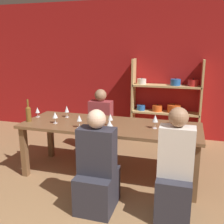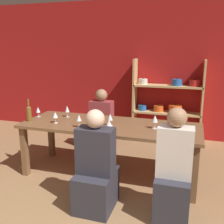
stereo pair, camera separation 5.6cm
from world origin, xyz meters
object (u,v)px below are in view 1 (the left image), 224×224
person_near_b (97,173)px  person_far_a (101,129)px  wine_bottle_green (28,113)px  wine_glass_empty_a (55,115)px  wine_glass_empty_c (37,110)px  wine_glass_empty_b (175,116)px  wine_glass_red_b (67,109)px  wine_glass_white_a (155,119)px  wine_glass_red_c (79,118)px  shelf_unit (166,109)px  wine_glass_red_a (110,124)px  dining_table (110,130)px  wine_glass_red_d (110,117)px  person_near_a (175,178)px

person_near_b → person_far_a: bearing=107.4°
wine_bottle_green → wine_glass_empty_a: bearing=3.1°
wine_bottle_green → wine_glass_empty_c: size_ratio=2.15×
wine_glass_empty_a → wine_glass_empty_b: bearing=14.6°
person_far_a → wine_glass_red_b: bearing=62.4°
wine_glass_white_a → person_near_b: bearing=-123.7°
wine_glass_red_b → wine_glass_red_c: (0.39, -0.44, 0.01)m
wine_glass_red_b → person_near_b: size_ratio=0.15×
shelf_unit → person_near_b: (-0.52, -2.56, -0.19)m
wine_glass_red_c → person_near_b: bearing=-50.9°
wine_bottle_green → wine_glass_red_a: (1.25, -0.14, -0.01)m
shelf_unit → dining_table: bearing=-109.2°
wine_glass_red_b → wine_glass_red_c: size_ratio=1.00×
wine_glass_empty_c → wine_glass_white_a: wine_glass_white_a is taller
wine_glass_empty_a → wine_glass_red_d: bearing=7.6°
person_near_b → wine_glass_red_d: bearing=95.4°
wine_glass_white_a → person_near_b: size_ratio=0.16×
wine_bottle_green → wine_glass_white_a: wine_bottle_green is taller
shelf_unit → wine_glass_red_a: shelf_unit is taller
wine_glass_red_a → wine_glass_empty_c: wine_glass_red_a is taller
dining_table → wine_glass_red_a: wine_glass_red_a is taller
wine_glass_empty_b → wine_glass_red_d: size_ratio=0.97×
dining_table → person_near_b: bearing=-83.3°
wine_glass_red_d → wine_glass_white_a: 0.60m
wine_glass_empty_c → person_near_b: (1.26, -0.86, -0.44)m
wine_glass_empty_c → person_near_b: 1.58m
wine_glass_red_c → wine_glass_red_d: 0.42m
wine_glass_white_a → wine_glass_red_a: bearing=-149.3°
wine_glass_empty_b → wine_glass_red_a: bearing=-142.9°
wine_glass_red_b → wine_glass_red_c: same height
wine_glass_red_a → wine_glass_red_d: bearing=105.0°
wine_glass_red_d → wine_glass_empty_c: (-1.19, 0.12, -0.01)m
person_near_a → person_far_a: size_ratio=1.10×
person_near_b → wine_glass_red_b: bearing=130.3°
wine_glass_red_d → person_near_b: bearing=-84.6°
wine_glass_white_a → wine_glass_empty_b: bearing=48.2°
wine_glass_empty_c → person_near_a: (2.09, -0.79, -0.41)m
wine_glass_red_c → person_far_a: person_far_a is taller
dining_table → shelf_unit: bearing=70.8°
wine_glass_empty_a → wine_glass_white_a: 1.37m
wine_glass_white_a → wine_bottle_green: bearing=-174.3°
wine_glass_empty_b → person_far_a: size_ratio=0.15×
dining_table → person_near_a: person_near_a is taller
wine_glass_red_d → wine_glass_red_b: bearing=162.5°
person_near_a → person_near_b: 0.84m
wine_bottle_green → person_far_a: bearing=53.0°
wine_glass_red_b → wine_glass_empty_c: size_ratio=1.17×
wine_glass_red_a → person_near_b: bearing=-90.1°
wine_glass_red_c → wine_glass_empty_c: wine_glass_red_c is taller
shelf_unit → person_near_b: shelf_unit is taller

